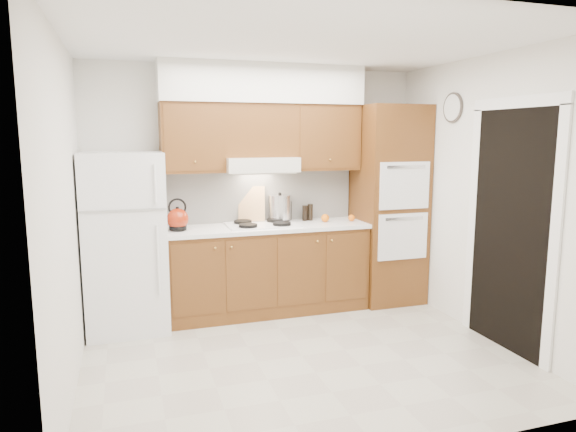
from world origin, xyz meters
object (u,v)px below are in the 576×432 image
at_px(kettle, 178,219).
at_px(stock_pot, 280,207).
at_px(fridge, 125,242).
at_px(oven_cabinet, 388,205).

distance_m(kettle, stock_pot, 1.14).
relative_size(kettle, stock_pot, 0.84).
relative_size(fridge, oven_cabinet, 0.78).
xyz_separation_m(fridge, oven_cabinet, (2.85, 0.03, 0.24)).
height_order(oven_cabinet, kettle, oven_cabinet).
xyz_separation_m(fridge, kettle, (0.50, 0.03, 0.20)).
bearing_deg(kettle, fridge, 167.90).
relative_size(fridge, stock_pot, 6.79).
bearing_deg(stock_pot, fridge, -171.53).
height_order(fridge, stock_pot, fridge).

